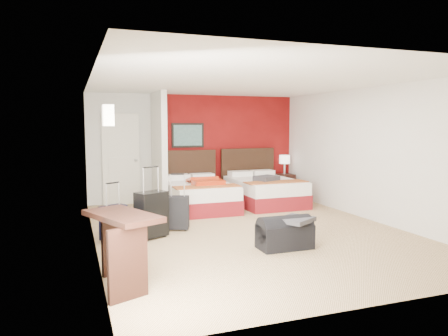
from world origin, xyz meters
name	(u,v)px	position (x,y,z in m)	size (l,w,h in m)	color
ground	(248,230)	(0.00, 0.00, 0.00)	(6.50, 6.50, 0.00)	tan
room_walls	(150,154)	(-1.40, 1.42, 1.26)	(5.02, 6.52, 2.50)	silver
red_accent_panel	(225,147)	(0.75, 3.23, 1.25)	(3.50, 0.04, 2.50)	maroon
partition_wall	(159,150)	(-1.00, 2.61, 1.25)	(0.12, 1.20, 2.50)	silver
entry_door	(121,159)	(-1.75, 3.20, 1.02)	(0.82, 0.06, 2.05)	silver
bed_left	(199,196)	(-0.27, 2.03, 0.28)	(1.30, 1.86, 0.56)	white
bed_right	(265,192)	(1.30, 2.11, 0.29)	(1.33, 1.90, 0.57)	silver
red_suitcase_open	(205,181)	(-0.17, 1.93, 0.61)	(0.62, 0.86, 0.11)	#B52F0F
jacket_bundle	(266,178)	(1.20, 1.81, 0.63)	(0.48, 0.38, 0.11)	#3D3C42
nightstand	(284,185)	(2.20, 2.89, 0.29)	(0.41, 0.41, 0.57)	black
table_lamp	(285,165)	(2.20, 2.89, 0.81)	(0.26, 0.26, 0.47)	beige
suitcase_black	(151,216)	(-1.63, 0.07, 0.36)	(0.47, 0.30, 0.71)	black
suitcase_charcoal	(178,214)	(-1.11, 0.43, 0.28)	(0.37, 0.23, 0.55)	black
suitcase_navy	(114,224)	(-2.22, 0.08, 0.26)	(0.38, 0.23, 0.52)	black
duffel_bag	(285,235)	(0.09, -1.16, 0.20)	(0.77, 0.41, 0.39)	black
jacket_draped	(296,220)	(0.24, -1.21, 0.42)	(0.48, 0.41, 0.06)	#3E3E43
desk	(123,250)	(-2.29, -1.85, 0.41)	(0.49, 0.99, 0.82)	black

